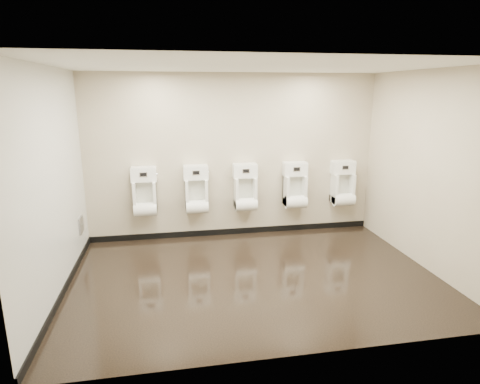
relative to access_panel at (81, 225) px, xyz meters
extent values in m
cube|color=black|center=(2.48, -1.20, -0.50)|extent=(5.00, 3.50, 0.00)
cube|color=white|center=(2.48, -1.20, 2.30)|extent=(5.00, 3.50, 0.00)
cube|color=#B9AE94|center=(2.48, 0.55, 0.90)|extent=(5.00, 0.02, 2.80)
cube|color=#B9AE94|center=(2.48, -2.95, 0.90)|extent=(5.00, 0.02, 2.80)
cube|color=#B9AE94|center=(-0.02, -1.20, 0.90)|extent=(0.02, 3.50, 2.80)
cube|color=#B9AE94|center=(4.98, -1.20, 0.90)|extent=(0.02, 3.50, 2.80)
cube|color=silver|center=(-0.01, -1.20, 0.90)|extent=(0.01, 3.50, 2.80)
cube|color=black|center=(2.48, 0.54, -0.45)|extent=(5.00, 0.02, 0.10)
cube|color=black|center=(-0.01, -1.20, -0.45)|extent=(0.02, 3.50, 0.10)
cube|color=#9E9EA3|center=(0.00, 0.00, 0.00)|extent=(0.03, 0.25, 0.25)
cylinder|color=silver|center=(0.02, 0.00, 0.00)|extent=(0.02, 0.04, 0.04)
cube|color=white|center=(0.96, 0.42, 0.29)|extent=(0.37, 0.27, 0.53)
cube|color=silver|center=(0.96, 0.50, 0.33)|extent=(0.28, 0.01, 0.41)
cylinder|color=white|center=(0.96, 0.34, 0.10)|extent=(0.37, 0.23, 0.23)
cube|color=white|center=(0.96, 0.45, 0.66)|extent=(0.41, 0.20, 0.23)
cube|color=black|center=(0.96, 0.35, 0.68)|extent=(0.10, 0.01, 0.06)
cube|color=silver|center=(0.96, 0.35, 0.68)|extent=(0.12, 0.01, 0.08)
cylinder|color=silver|center=(1.17, 0.45, 0.66)|extent=(0.01, 0.03, 0.03)
cube|color=white|center=(1.81, 0.42, 0.29)|extent=(0.37, 0.27, 0.53)
cube|color=silver|center=(1.81, 0.50, 0.33)|extent=(0.28, 0.01, 0.41)
cylinder|color=white|center=(1.81, 0.34, 0.10)|extent=(0.37, 0.23, 0.23)
cube|color=white|center=(1.81, 0.45, 0.66)|extent=(0.41, 0.20, 0.23)
cube|color=black|center=(1.81, 0.35, 0.68)|extent=(0.10, 0.01, 0.06)
cube|color=silver|center=(1.81, 0.35, 0.68)|extent=(0.12, 0.01, 0.08)
cylinder|color=silver|center=(2.02, 0.45, 0.66)|extent=(0.01, 0.03, 0.03)
cube|color=white|center=(2.66, 0.42, 0.29)|extent=(0.37, 0.27, 0.53)
cube|color=silver|center=(2.66, 0.50, 0.33)|extent=(0.28, 0.01, 0.41)
cylinder|color=white|center=(2.66, 0.34, 0.10)|extent=(0.37, 0.23, 0.23)
cube|color=white|center=(2.66, 0.45, 0.66)|extent=(0.41, 0.20, 0.23)
cube|color=black|center=(2.66, 0.35, 0.68)|extent=(0.10, 0.01, 0.06)
cube|color=silver|center=(2.66, 0.35, 0.68)|extent=(0.12, 0.01, 0.08)
cylinder|color=silver|center=(2.87, 0.45, 0.66)|extent=(0.01, 0.03, 0.03)
cube|color=white|center=(3.55, 0.42, 0.29)|extent=(0.37, 0.27, 0.53)
cube|color=silver|center=(3.55, 0.50, 0.33)|extent=(0.28, 0.01, 0.41)
cylinder|color=white|center=(3.55, 0.34, 0.10)|extent=(0.37, 0.23, 0.23)
cube|color=white|center=(3.55, 0.45, 0.66)|extent=(0.41, 0.20, 0.23)
cube|color=black|center=(3.55, 0.35, 0.68)|extent=(0.10, 0.01, 0.06)
cube|color=silver|center=(3.55, 0.35, 0.68)|extent=(0.12, 0.01, 0.08)
cylinder|color=silver|center=(3.77, 0.45, 0.66)|extent=(0.01, 0.03, 0.03)
cube|color=white|center=(4.45, 0.42, 0.29)|extent=(0.37, 0.27, 0.53)
cube|color=silver|center=(4.45, 0.50, 0.33)|extent=(0.28, 0.01, 0.41)
cylinder|color=white|center=(4.45, 0.34, 0.10)|extent=(0.37, 0.23, 0.23)
cube|color=white|center=(4.45, 0.45, 0.66)|extent=(0.41, 0.20, 0.23)
cube|color=black|center=(4.45, 0.35, 0.68)|extent=(0.10, 0.01, 0.06)
cube|color=silver|center=(4.45, 0.35, 0.68)|extent=(0.12, 0.01, 0.08)
cylinder|color=silver|center=(4.66, 0.45, 0.66)|extent=(0.01, 0.03, 0.03)
camera|label=1|loc=(1.38, -6.19, 2.01)|focal=30.00mm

